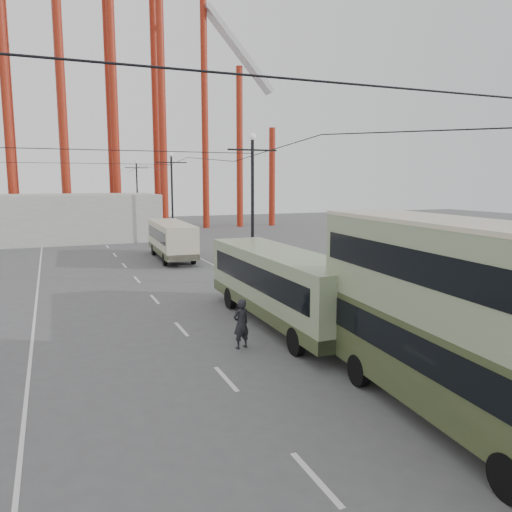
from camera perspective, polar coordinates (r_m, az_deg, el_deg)
name	(u,v)px	position (r m, az deg, el deg)	size (l,w,h in m)	color
ground	(312,428)	(13.90, 6.39, -18.99)	(160.00, 160.00, 0.00)	#4F5052
road_markings	(145,286)	(31.55, -12.53, -3.38)	(12.52, 120.00, 0.01)	silver
lamp_post_mid	(253,209)	(31.07, -0.40, 5.34)	(3.20, 0.44, 9.32)	black
lamp_post_far	(172,198)	(52.10, -9.56, 6.52)	(3.20, 0.44, 9.32)	black
lamp_post_distant	(137,194)	(73.70, -13.41, 6.96)	(3.20, 0.44, 9.32)	black
roller_coaster	(72,44)	(69.73, -20.33, 21.73)	(52.95, 5.00, 55.48)	maroon
fairground_shed	(51,218)	(57.90, -22.38, 4.03)	(22.00, 10.00, 5.00)	#A4A39E
double_decker_bus	(455,312)	(14.11, 21.75, -5.92)	(3.32, 10.27, 5.42)	#343F22
single_decker_green	(281,284)	(22.41, 2.89, -3.17)	(2.78, 11.73, 3.31)	gray
single_decker_cream	(172,239)	(41.83, -9.63, 1.97)	(2.91, 9.87, 3.04)	beige
pedestrian	(241,324)	(19.40, -1.72, -7.74)	(0.71, 0.47, 1.95)	black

